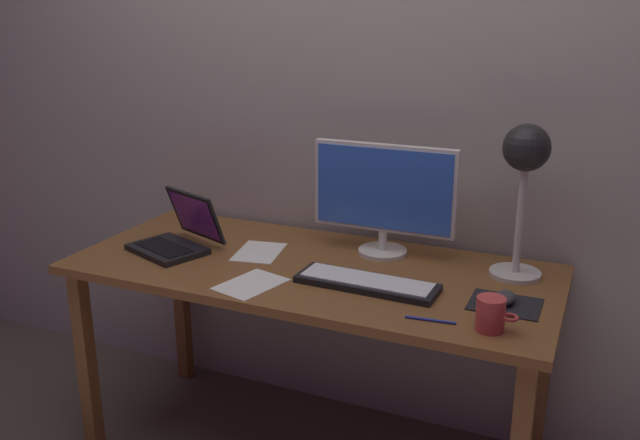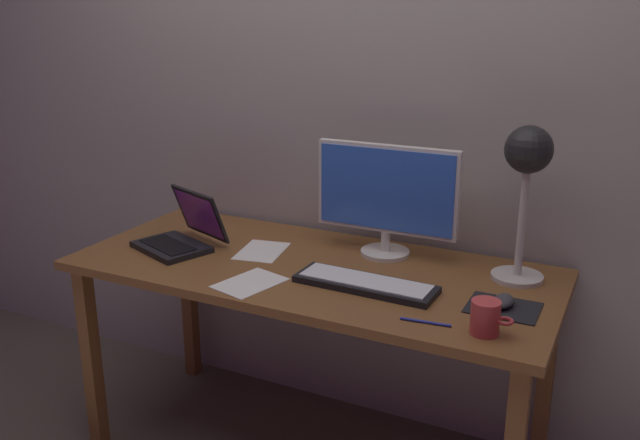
{
  "view_description": "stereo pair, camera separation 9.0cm",
  "coord_description": "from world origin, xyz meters",
  "px_view_note": "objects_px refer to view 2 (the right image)",
  "views": [
    {
      "loc": [
        0.87,
        -1.92,
        1.57
      ],
      "look_at": [
        0.05,
        -0.05,
        0.92
      ],
      "focal_mm": 38.4,
      "sensor_mm": 36.0,
      "label": 1
    },
    {
      "loc": [
        0.96,
        -1.88,
        1.57
      ],
      "look_at": [
        0.05,
        -0.05,
        0.92
      ],
      "focal_mm": 38.4,
      "sensor_mm": 36.0,
      "label": 2
    }
  ],
  "objects_px": {
    "keyboard_main": "(365,283)",
    "desk_lamp": "(527,168)",
    "mouse": "(503,301)",
    "monitor": "(387,195)",
    "laptop": "(185,231)",
    "pen": "(425,322)",
    "coffee_mug": "(486,317)"
  },
  "relations": [
    {
      "from": "monitor",
      "to": "coffee_mug",
      "type": "distance_m",
      "value": 0.65
    },
    {
      "from": "laptop",
      "to": "pen",
      "type": "relative_size",
      "value": 2.37
    },
    {
      "from": "mouse",
      "to": "keyboard_main",
      "type": "bearing_deg",
      "value": -174.58
    },
    {
      "from": "keyboard_main",
      "to": "mouse",
      "type": "relative_size",
      "value": 4.63
    },
    {
      "from": "laptop",
      "to": "desk_lamp",
      "type": "relative_size",
      "value": 0.68
    },
    {
      "from": "keyboard_main",
      "to": "pen",
      "type": "xyz_separation_m",
      "value": [
        0.24,
        -0.16,
        -0.01
      ]
    },
    {
      "from": "monitor",
      "to": "mouse",
      "type": "relative_size",
      "value": 5.16
    },
    {
      "from": "keyboard_main",
      "to": "pen",
      "type": "bearing_deg",
      "value": -33.21
    },
    {
      "from": "keyboard_main",
      "to": "mouse",
      "type": "height_order",
      "value": "mouse"
    },
    {
      "from": "keyboard_main",
      "to": "mouse",
      "type": "bearing_deg",
      "value": 5.42
    },
    {
      "from": "laptop",
      "to": "desk_lamp",
      "type": "height_order",
      "value": "desk_lamp"
    },
    {
      "from": "keyboard_main",
      "to": "desk_lamp",
      "type": "distance_m",
      "value": 0.6
    },
    {
      "from": "laptop",
      "to": "mouse",
      "type": "height_order",
      "value": "laptop"
    },
    {
      "from": "monitor",
      "to": "pen",
      "type": "relative_size",
      "value": 3.54
    },
    {
      "from": "desk_lamp",
      "to": "coffee_mug",
      "type": "relative_size",
      "value": 4.33
    },
    {
      "from": "laptop",
      "to": "keyboard_main",
      "type": "bearing_deg",
      "value": -4.91
    },
    {
      "from": "desk_lamp",
      "to": "mouse",
      "type": "xyz_separation_m",
      "value": [
        0.01,
        -0.23,
        -0.34
      ]
    },
    {
      "from": "keyboard_main",
      "to": "monitor",
      "type": "bearing_deg",
      "value": 99.51
    },
    {
      "from": "laptop",
      "to": "pen",
      "type": "height_order",
      "value": "laptop"
    },
    {
      "from": "monitor",
      "to": "laptop",
      "type": "height_order",
      "value": "monitor"
    },
    {
      "from": "monitor",
      "to": "desk_lamp",
      "type": "distance_m",
      "value": 0.47
    },
    {
      "from": "monitor",
      "to": "coffee_mug",
      "type": "relative_size",
      "value": 4.41
    },
    {
      "from": "monitor",
      "to": "laptop",
      "type": "relative_size",
      "value": 1.49
    },
    {
      "from": "keyboard_main",
      "to": "laptop",
      "type": "distance_m",
      "value": 0.73
    },
    {
      "from": "laptop",
      "to": "coffee_mug",
      "type": "xyz_separation_m",
      "value": [
        1.12,
        -0.21,
        -0.01
      ]
    },
    {
      "from": "mouse",
      "to": "desk_lamp",
      "type": "bearing_deg",
      "value": 91.32
    },
    {
      "from": "laptop",
      "to": "desk_lamp",
      "type": "xyz_separation_m",
      "value": [
        1.12,
        0.21,
        0.3
      ]
    },
    {
      "from": "laptop",
      "to": "mouse",
      "type": "bearing_deg",
      "value": -1.18
    },
    {
      "from": "monitor",
      "to": "coffee_mug",
      "type": "bearing_deg",
      "value": -44.32
    },
    {
      "from": "desk_lamp",
      "to": "pen",
      "type": "distance_m",
      "value": 0.58
    },
    {
      "from": "coffee_mug",
      "to": "pen",
      "type": "relative_size",
      "value": 0.8
    },
    {
      "from": "keyboard_main",
      "to": "pen",
      "type": "height_order",
      "value": "keyboard_main"
    }
  ]
}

